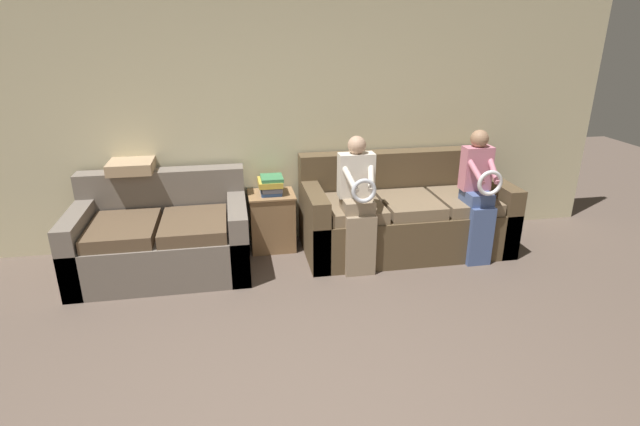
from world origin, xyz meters
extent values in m
cube|color=beige|center=(0.00, 3.21, 1.27)|extent=(7.09, 0.06, 2.55)
cube|color=brown|center=(1.35, 2.71, 0.22)|extent=(1.96, 0.89, 0.44)
cube|color=brown|center=(1.35, 3.05, 0.67)|extent=(1.96, 0.20, 0.46)
cube|color=brown|center=(0.45, 2.71, 0.34)|extent=(0.16, 0.89, 0.67)
cube|color=brown|center=(2.25, 2.71, 0.34)|extent=(0.16, 0.89, 0.67)
cube|color=#7A664C|center=(0.80, 2.61, 0.50)|extent=(0.51, 0.65, 0.11)
cube|color=#7A664C|center=(1.35, 2.61, 0.50)|extent=(0.51, 0.65, 0.11)
cube|color=#7A664C|center=(1.90, 2.61, 0.50)|extent=(0.51, 0.65, 0.11)
cube|color=#70665B|center=(-0.92, 2.65, 0.20)|extent=(1.49, 0.95, 0.40)
cube|color=#70665B|center=(-0.92, 3.02, 0.62)|extent=(1.49, 0.20, 0.43)
cube|color=#70665B|center=(-1.58, 2.65, 0.31)|extent=(0.16, 0.95, 0.62)
cube|color=#70665B|center=(-0.25, 2.65, 0.31)|extent=(0.16, 0.95, 0.62)
cube|color=brown|center=(-1.21, 2.55, 0.46)|extent=(0.55, 0.71, 0.11)
cube|color=brown|center=(-0.62, 2.55, 0.46)|extent=(0.55, 0.71, 0.11)
cube|color=gray|center=(0.79, 2.26, 0.28)|extent=(0.26, 0.10, 0.55)
cube|color=gray|center=(0.79, 2.40, 0.61)|extent=(0.26, 0.28, 0.11)
cube|color=silver|center=(0.79, 2.47, 0.85)|extent=(0.31, 0.14, 0.39)
sphere|color=tan|center=(0.79, 2.47, 1.12)|extent=(0.16, 0.16, 0.16)
torus|color=silver|center=(0.79, 2.20, 0.80)|extent=(0.21, 0.04, 0.21)
cylinder|color=silver|center=(0.69, 2.34, 0.88)|extent=(0.12, 0.31, 0.22)
cylinder|color=silver|center=(0.88, 2.34, 0.88)|extent=(0.12, 0.31, 0.22)
cube|color=#475B8E|center=(1.91, 2.26, 0.28)|extent=(0.22, 0.10, 0.55)
cube|color=#475B8E|center=(1.91, 2.40, 0.61)|extent=(0.22, 0.28, 0.11)
cube|color=#D17A8E|center=(1.91, 2.47, 0.86)|extent=(0.26, 0.14, 0.40)
sphere|color=#A37A5B|center=(1.91, 2.47, 1.13)|extent=(0.16, 0.16, 0.16)
torus|color=silver|center=(1.91, 2.20, 0.80)|extent=(0.23, 0.04, 0.23)
cylinder|color=#D17A8E|center=(1.83, 2.34, 0.89)|extent=(0.09, 0.31, 0.22)
cylinder|color=#D17A8E|center=(2.00, 2.34, 0.89)|extent=(0.09, 0.31, 0.22)
cube|color=olive|center=(0.08, 2.96, 0.28)|extent=(0.42, 0.36, 0.56)
cube|color=#9A724A|center=(0.08, 2.96, 0.56)|extent=(0.44, 0.38, 0.02)
cube|color=#33569E|center=(0.08, 2.97, 0.58)|extent=(0.19, 0.24, 0.04)
cube|color=#4C4C56|center=(0.09, 2.97, 0.62)|extent=(0.19, 0.27, 0.05)
cube|color=gold|center=(0.08, 2.97, 0.67)|extent=(0.23, 0.27, 0.05)
cube|color=#3D8451|center=(0.09, 2.97, 0.72)|extent=(0.20, 0.24, 0.03)
cube|color=tan|center=(-1.16, 3.02, 0.88)|extent=(0.39, 0.39, 0.10)
camera|label=1|loc=(-0.27, -1.57, 2.09)|focal=28.00mm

